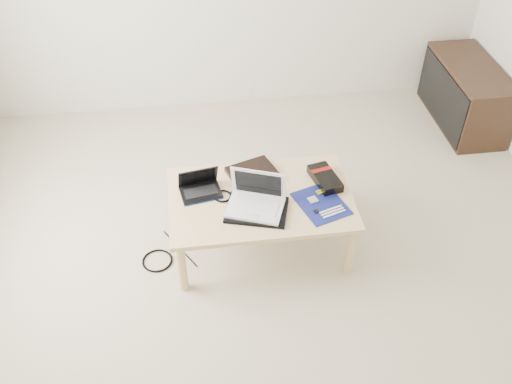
{
  "coord_description": "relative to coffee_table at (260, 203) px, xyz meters",
  "views": [
    {
      "loc": [
        -0.41,
        -2.23,
        2.69
      ],
      "look_at": [
        -0.08,
        0.28,
        0.45
      ],
      "focal_mm": 40.0,
      "sensor_mm": 36.0,
      "label": 1
    }
  ],
  "objects": [
    {
      "name": "room_shell",
      "position": [
        0.05,
        -0.28,
        1.32
      ],
      "size": [
        4.2,
        4.2,
        2.7
      ],
      "color": "beige",
      "rests_on": "ground"
    },
    {
      "name": "cable_coil",
      "position": [
        -0.22,
        0.04,
        0.06
      ],
      "size": [
        0.13,
        0.13,
        0.01
      ],
      "primitive_type": "torus",
      "rotation": [
        0.0,
        0.0,
        -0.13
      ],
      "color": "black",
      "rests_on": "coffee_table"
    },
    {
      "name": "gpu_box",
      "position": [
        0.41,
        0.09,
        0.08
      ],
      "size": [
        0.18,
        0.28,
        0.06
      ],
      "color": "black",
      "rests_on": "coffee_table"
    },
    {
      "name": "tablet",
      "position": [
        0.01,
        -0.01,
        0.06
      ],
      "size": [
        0.29,
        0.25,
        0.01
      ],
      "color": "black",
      "rests_on": "coffee_table"
    },
    {
      "name": "book",
      "position": [
        -0.02,
        0.21,
        0.06
      ],
      "size": [
        0.35,
        0.32,
        0.03
      ],
      "color": "black",
      "rests_on": "coffee_table"
    },
    {
      "name": "netbook",
      "position": [
        -0.35,
        0.1,
        0.08
      ],
      "size": [
        0.27,
        0.21,
        0.17
      ],
      "color": "black",
      "rests_on": "coffee_table"
    },
    {
      "name": "floor_cable_coil",
      "position": [
        -0.66,
        -0.07,
        -0.34
      ],
      "size": [
        0.21,
        0.21,
        0.01
      ],
      "primitive_type": "torus",
      "rotation": [
        0.0,
        0.0,
        0.1
      ],
      "color": "black",
      "rests_on": "ground"
    },
    {
      "name": "ground",
      "position": [
        0.05,
        -0.28,
        -0.35
      ],
      "size": [
        4.0,
        4.0,
        0.0
      ],
      "primitive_type": "plane",
      "color": "beige",
      "rests_on": "ground"
    },
    {
      "name": "white_laptop",
      "position": [
        -0.04,
        -0.09,
        0.12
      ],
      "size": [
        0.38,
        0.32,
        0.23
      ],
      "color": "silver",
      "rests_on": "neoprene_sleeve"
    },
    {
      "name": "floor_cable_trail",
      "position": [
        -0.52,
        0.02,
        -0.35
      ],
      "size": [
        0.2,
        0.34,
        0.01
      ],
      "primitive_type": "cylinder",
      "rotation": [
        1.57,
        0.0,
        0.54
      ],
      "color": "black",
      "rests_on": "ground"
    },
    {
      "name": "neoprene_sleeve",
      "position": [
        -0.04,
        -0.12,
        0.06
      ],
      "size": [
        0.41,
        0.34,
        0.02
      ],
      "primitive_type": "cube",
      "rotation": [
        0.0,
        0.0,
        -0.28
      ],
      "color": "black",
      "rests_on": "coffee_table"
    },
    {
      "name": "motherboard",
      "position": [
        0.35,
        -0.1,
        0.05
      ],
      "size": [
        0.34,
        0.38,
        0.01
      ],
      "color": "#0C154D",
      "rests_on": "coffee_table"
    },
    {
      "name": "media_cabinet",
      "position": [
        1.82,
        1.17,
        -0.1
      ],
      "size": [
        0.41,
        0.9,
        0.5
      ],
      "color": "#372116",
      "rests_on": "ground"
    },
    {
      "name": "remote",
      "position": [
        0.09,
        0.05,
        0.06
      ],
      "size": [
        0.11,
        0.24,
        0.02
      ],
      "color": "silver",
      "rests_on": "coffee_table"
    },
    {
      "name": "coffee_table",
      "position": [
        0.0,
        0.0,
        0.0
      ],
      "size": [
        1.1,
        0.7,
        0.4
      ],
      "color": "#DDB485",
      "rests_on": "ground"
    }
  ]
}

